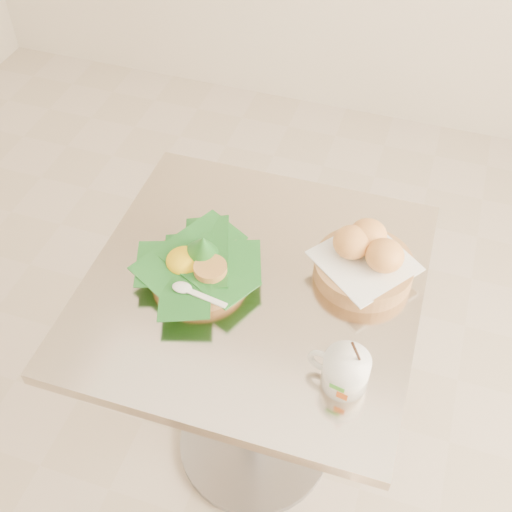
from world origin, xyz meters
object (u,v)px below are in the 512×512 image
(rice_basket, at_px, (199,264))
(bread_basket, at_px, (365,259))
(coffee_mug, at_px, (345,370))
(cafe_table, at_px, (254,342))

(rice_basket, bearing_deg, bread_basket, 19.41)
(bread_basket, bearing_deg, rice_basket, -160.59)
(rice_basket, relative_size, coffee_mug, 1.75)
(cafe_table, height_order, bread_basket, bread_basket)
(bread_basket, distance_m, coffee_mug, 0.28)
(bread_basket, height_order, coffee_mug, coffee_mug)
(cafe_table, distance_m, rice_basket, 0.28)
(cafe_table, bearing_deg, coffee_mug, -37.29)
(cafe_table, height_order, rice_basket, rice_basket)
(cafe_table, xyz_separation_m, coffee_mug, (0.23, -0.18, 0.26))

